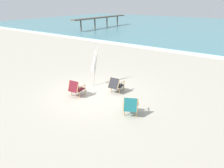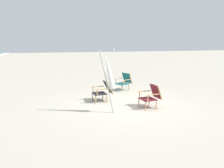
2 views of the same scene
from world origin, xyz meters
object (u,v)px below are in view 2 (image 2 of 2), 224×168
beach_chair_mid_center (151,96)px  umbrella_furled_white (109,72)px  beach_chair_far_center (103,91)px  beach_chair_front_right (124,81)px

beach_chair_mid_center → umbrella_furled_white: umbrella_furled_white is taller
beach_chair_mid_center → umbrella_furled_white: bearing=96.3°
beach_chair_mid_center → umbrella_furled_white: size_ratio=0.39×
beach_chair_far_center → beach_chair_front_right: 2.22m
beach_chair_mid_center → beach_chair_far_center: bearing=48.5°
beach_chair_mid_center → beach_chair_front_right: bearing=-0.2°
beach_chair_far_center → umbrella_furled_white: umbrella_furled_white is taller
beach_chair_far_center → beach_chair_mid_center: beach_chair_mid_center is taller
umbrella_furled_white → beach_chair_front_right: bearing=-27.1°
beach_chair_far_center → umbrella_furled_white: (-1.45, 0.16, 0.94)m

